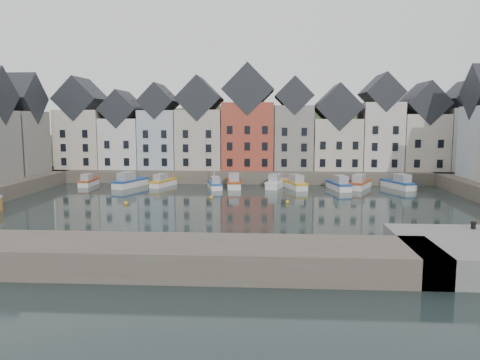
{
  "coord_description": "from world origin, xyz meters",
  "views": [
    {
      "loc": [
        3.6,
        -53.07,
        10.39
      ],
      "look_at": [
        -0.02,
        6.0,
        2.79
      ],
      "focal_mm": 35.0,
      "sensor_mm": 36.0,
      "label": 1
    }
  ],
  "objects": [
    {
      "name": "far_quay",
      "position": [
        0.0,
        30.0,
        1.0
      ],
      "size": [
        90.0,
        16.0,
        2.0
      ],
      "primitive_type": "cube",
      "color": "#51473E",
      "rests_on": "ground"
    },
    {
      "name": "ground",
      "position": [
        0.0,
        0.0,
        0.0
      ],
      "size": [
        260.0,
        260.0,
        0.0
      ],
      "primitive_type": "plane",
      "color": "black",
      "rests_on": "ground"
    },
    {
      "name": "near_wall",
      "position": [
        -10.0,
        -22.0,
        1.0
      ],
      "size": [
        50.0,
        6.0,
        2.0
      ],
      "primitive_type": "cube",
      "color": "#51473E",
      "rests_on": "ground"
    },
    {
      "name": "far_terrace",
      "position": [
        3.21,
        28.0,
        8.88
      ],
      "size": [
        72.37,
        8.16,
        17.78
      ],
      "color": "beige",
      "rests_on": "far_quay"
    },
    {
      "name": "boat_a",
      "position": [
        -25.07,
        19.2,
        0.64
      ],
      "size": [
        1.93,
        5.65,
        2.15
      ],
      "rotation": [
        0.0,
        0.0,
        0.03
      ],
      "color": "silver",
      "rests_on": "ground"
    },
    {
      "name": "hillside",
      "position": [
        0.02,
        56.0,
        -17.96
      ],
      "size": [
        153.6,
        70.4,
        64.0
      ],
      "color": "#233018",
      "rests_on": "ground"
    },
    {
      "name": "boat_b",
      "position": [
        -18.02,
        17.9,
        0.79
      ],
      "size": [
        4.37,
        7.23,
        2.65
      ],
      "rotation": [
        0.0,
        0.0,
        -0.35
      ],
      "color": "silver",
      "rests_on": "ground"
    },
    {
      "name": "boat_c",
      "position": [
        -13.04,
        19.14,
        0.66
      ],
      "size": [
        3.52,
        6.07,
        2.23
      ],
      "rotation": [
        0.0,
        0.0,
        -0.32
      ],
      "color": "silver",
      "rests_on": "ground"
    },
    {
      "name": "boat_d",
      "position": [
        -4.56,
        17.15,
        0.68
      ],
      "size": [
        2.96,
        5.7,
        10.43
      ],
      "rotation": [
        0.0,
        0.0,
        0.24
      ],
      "color": "silver",
      "rests_on": "ground"
    },
    {
      "name": "boat_g",
      "position": [
        7.57,
        17.78,
        0.73
      ],
      "size": [
        3.98,
        6.68,
        2.45
      ],
      "rotation": [
        0.0,
        0.0,
        0.34
      ],
      "color": "silver",
      "rests_on": "ground"
    },
    {
      "name": "mooring_buoys",
      "position": [
        -4.0,
        5.33,
        0.15
      ],
      "size": [
        20.5,
        5.5,
        0.5
      ],
      "color": "gold",
      "rests_on": "ground"
    },
    {
      "name": "boat_e",
      "position": [
        -1.79,
        18.5,
        0.76
      ],
      "size": [
        2.8,
        6.85,
        2.56
      ],
      "rotation": [
        0.0,
        0.0,
        0.11
      ],
      "color": "silver",
      "rests_on": "ground"
    },
    {
      "name": "mooring_bollard",
      "position": [
        19.53,
        -16.5,
        2.31
      ],
      "size": [
        0.48,
        0.48,
        0.56
      ],
      "color": "black",
      "rests_on": "near_quay"
    },
    {
      "name": "boat_h",
      "position": [
        14.17,
        17.05,
        0.73
      ],
      "size": [
        3.25,
        6.64,
        2.44
      ],
      "rotation": [
        0.0,
        0.0,
        0.21
      ],
      "color": "silver",
      "rests_on": "ground"
    },
    {
      "name": "boat_i",
      "position": [
        17.57,
        18.49,
        0.74
      ],
      "size": [
        4.55,
        6.73,
        2.49
      ],
      "rotation": [
        0.0,
        0.0,
        -0.43
      ],
      "color": "silver",
      "rests_on": "ground"
    },
    {
      "name": "boat_j",
      "position": [
        23.49,
        18.91,
        0.75
      ],
      "size": [
        4.26,
        6.87,
        2.52
      ],
      "rotation": [
        0.0,
        0.0,
        0.37
      ],
      "color": "silver",
      "rests_on": "ground"
    },
    {
      "name": "boat_f",
      "position": [
        4.81,
        18.82,
        0.72
      ],
      "size": [
        3.67,
        6.55,
        2.4
      ],
      "rotation": [
        0.0,
        0.0,
        -0.29
      ],
      "color": "silver",
      "rests_on": "ground"
    }
  ]
}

